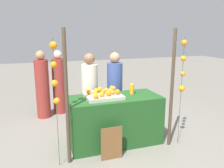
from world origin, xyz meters
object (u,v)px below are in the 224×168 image
(vendor_right, at_px, (115,93))
(stall_counter, at_px, (115,120))
(orange_0, at_px, (108,93))
(vendor_left, at_px, (90,96))
(orange_1, at_px, (88,90))
(chalkboard_sign, at_px, (111,144))
(juice_bottle, at_px, (132,89))

(vendor_right, bearing_deg, stall_counter, -109.40)
(orange_0, relative_size, vendor_right, 0.06)
(vendor_left, bearing_deg, orange_1, -107.17)
(orange_0, height_order, orange_1, orange_0)
(stall_counter, xyz_separation_m, chalkboard_sign, (-0.24, -0.54, -0.17))
(orange_0, relative_size, chalkboard_sign, 0.16)
(chalkboard_sign, bearing_deg, orange_1, 103.90)
(orange_0, xyz_separation_m, juice_bottle, (0.52, 0.19, -0.01))
(stall_counter, height_order, chalkboard_sign, stall_counter)
(orange_0, height_order, juice_bottle, juice_bottle)
(stall_counter, xyz_separation_m, vendor_right, (0.24, 0.68, 0.31))
(orange_0, distance_m, orange_1, 0.43)
(orange_1, relative_size, vendor_left, 0.05)
(orange_0, bearing_deg, juice_bottle, 19.87)
(stall_counter, height_order, vendor_left, vendor_left)
(orange_1, relative_size, juice_bottle, 0.39)
(orange_0, xyz_separation_m, orange_1, (-0.28, 0.33, -0.01))
(orange_0, relative_size, juice_bottle, 0.44)
(chalkboard_sign, distance_m, vendor_right, 1.39)
(stall_counter, distance_m, vendor_left, 0.78)
(vendor_right, bearing_deg, vendor_left, -176.69)
(chalkboard_sign, bearing_deg, vendor_right, 68.37)
(orange_1, xyz_separation_m, vendor_right, (0.67, 0.46, -0.23))
(juice_bottle, bearing_deg, vendor_right, 101.77)
(juice_bottle, height_order, vendor_left, vendor_left)
(stall_counter, distance_m, orange_0, 0.57)
(stall_counter, bearing_deg, orange_0, -145.06)
(orange_1, distance_m, chalkboard_sign, 1.05)
(stall_counter, xyz_separation_m, orange_1, (-0.43, 0.22, 0.53))
(stall_counter, height_order, juice_bottle, juice_bottle)
(orange_0, xyz_separation_m, chalkboard_sign, (-0.09, -0.43, -0.71))
(orange_1, xyz_separation_m, chalkboard_sign, (0.19, -0.75, -0.70))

